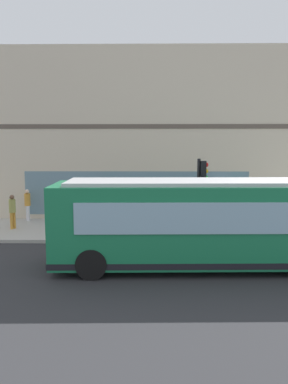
{
  "coord_description": "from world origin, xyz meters",
  "views": [
    {
      "loc": [
        -12.94,
        -0.73,
        4.3
      ],
      "look_at": [
        2.39,
        -0.5,
        2.29
      ],
      "focal_mm": 34.5,
      "sensor_mm": 36.0,
      "label": 1
    }
  ],
  "objects_px": {
    "city_bus_nearside": "(198,224)",
    "pedestrian_by_light_pole": "(259,214)",
    "fire_hydrant": "(104,229)",
    "pedestrian_near_hydrant": "(12,209)",
    "traffic_light_near_corner": "(201,183)",
    "newspaper_vending_box": "(88,216)",
    "pedestrian_near_building_entrance": "(28,203)"
  },
  "relations": [
    {
      "from": "pedestrian_near_hydrant",
      "to": "pedestrian_near_building_entrance",
      "type": "bearing_deg",
      "value": -3.51
    },
    {
      "from": "city_bus_nearside",
      "to": "pedestrian_by_light_pole",
      "type": "distance_m",
      "value": 4.83
    },
    {
      "from": "traffic_light_near_corner",
      "to": "pedestrian_by_light_pole",
      "type": "bearing_deg",
      "value": -89.82
    },
    {
      "from": "traffic_light_near_corner",
      "to": "pedestrian_near_hydrant",
      "type": "distance_m",
      "value": 9.25
    },
    {
      "from": "pedestrian_by_light_pole",
      "to": "pedestrian_near_hydrant",
      "type": "distance_m",
      "value": 11.71
    },
    {
      "from": "pedestrian_near_building_entrance",
      "to": "pedestrian_by_light_pole",
      "type": "bearing_deg",
      "value": -106.58
    },
    {
      "from": "pedestrian_near_hydrant",
      "to": "pedestrian_by_light_pole",
      "type": "bearing_deg",
      "value": -97.44
    },
    {
      "from": "fire_hydrant",
      "to": "newspaper_vending_box",
      "type": "bearing_deg",
      "value": 24.8
    },
    {
      "from": "newspaper_vending_box",
      "to": "city_bus_nearside",
      "type": "bearing_deg",
      "value": -141.52
    },
    {
      "from": "pedestrian_near_building_entrance",
      "to": "newspaper_vending_box",
      "type": "relative_size",
      "value": 1.91
    },
    {
      "from": "city_bus_nearside",
      "to": "pedestrian_by_light_pole",
      "type": "xyz_separation_m",
      "value": [
        3.61,
        -3.19,
        -0.36
      ]
    },
    {
      "from": "pedestrian_near_building_entrance",
      "to": "traffic_light_near_corner",
      "type": "bearing_deg",
      "value": -111.1
    },
    {
      "from": "pedestrian_near_hydrant",
      "to": "newspaper_vending_box",
      "type": "distance_m",
      "value": 3.72
    },
    {
      "from": "city_bus_nearside",
      "to": "newspaper_vending_box",
      "type": "bearing_deg",
      "value": 38.48
    },
    {
      "from": "city_bus_nearside",
      "to": "fire_hydrant",
      "type": "relative_size",
      "value": 13.66
    },
    {
      "from": "newspaper_vending_box",
      "to": "pedestrian_near_hydrant",
      "type": "bearing_deg",
      "value": 106.01
    },
    {
      "from": "traffic_light_near_corner",
      "to": "pedestrian_near_hydrant",
      "type": "xyz_separation_m",
      "value": [
        1.52,
        9.01,
        -1.48
      ]
    },
    {
      "from": "city_bus_nearside",
      "to": "pedestrian_near_building_entrance",
      "type": "xyz_separation_m",
      "value": [
        7.03,
        8.3,
        -0.42
      ]
    },
    {
      "from": "traffic_light_near_corner",
      "to": "pedestrian_by_light_pole",
      "type": "relative_size",
      "value": 1.95
    },
    {
      "from": "traffic_light_near_corner",
      "to": "pedestrian_near_building_entrance",
      "type": "height_order",
      "value": "traffic_light_near_corner"
    },
    {
      "from": "pedestrian_near_hydrant",
      "to": "newspaper_vending_box",
      "type": "xyz_separation_m",
      "value": [
        1.02,
        -3.54,
        -0.52
      ]
    },
    {
      "from": "pedestrian_near_building_entrance",
      "to": "pedestrian_near_hydrant",
      "type": "bearing_deg",
      "value": 176.49
    },
    {
      "from": "city_bus_nearside",
      "to": "pedestrian_by_light_pole",
      "type": "bearing_deg",
      "value": -41.43
    },
    {
      "from": "traffic_light_near_corner",
      "to": "pedestrian_near_building_entrance",
      "type": "distance_m",
      "value": 9.64
    },
    {
      "from": "pedestrian_near_hydrant",
      "to": "pedestrian_near_building_entrance",
      "type": "distance_m",
      "value": 1.91
    },
    {
      "from": "pedestrian_near_hydrant",
      "to": "newspaper_vending_box",
      "type": "relative_size",
      "value": 1.87
    },
    {
      "from": "city_bus_nearside",
      "to": "pedestrian_near_hydrant",
      "type": "bearing_deg",
      "value": 58.67
    },
    {
      "from": "pedestrian_near_building_entrance",
      "to": "newspaper_vending_box",
      "type": "height_order",
      "value": "pedestrian_near_building_entrance"
    },
    {
      "from": "city_bus_nearside",
      "to": "traffic_light_near_corner",
      "type": "distance_m",
      "value": 3.8
    },
    {
      "from": "fire_hydrant",
      "to": "pedestrian_near_hydrant",
      "type": "xyz_separation_m",
      "value": [
        1.46,
        4.68,
        0.61
      ]
    },
    {
      "from": "city_bus_nearside",
      "to": "fire_hydrant",
      "type": "distance_m",
      "value": 5.34
    },
    {
      "from": "traffic_light_near_corner",
      "to": "pedestrian_near_building_entrance",
      "type": "xyz_separation_m",
      "value": [
        3.43,
        8.89,
        -1.46
      ]
    }
  ]
}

